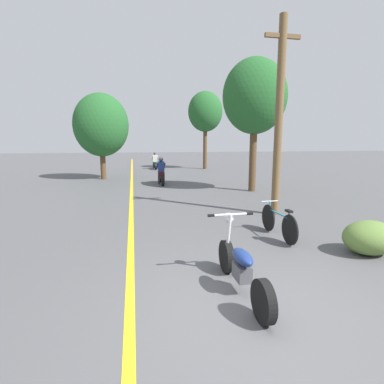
{
  "coord_description": "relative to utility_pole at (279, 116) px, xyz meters",
  "views": [
    {
      "loc": [
        -1.59,
        -3.5,
        2.29
      ],
      "look_at": [
        -0.01,
        4.54,
        0.9
      ],
      "focal_mm": 28.0,
      "sensor_mm": 36.0,
      "label": 1
    }
  ],
  "objects": [
    {
      "name": "roadside_tree_right_far",
      "position": [
        1.57,
        15.9,
        1.61
      ],
      "size": [
        2.82,
        2.54,
        6.31
      ],
      "color": "#513A23",
      "rests_on": "ground"
    },
    {
      "name": "motorcycle_rider_far",
      "position": [
        -2.57,
        16.49,
        -2.51
      ],
      "size": [
        0.5,
        2.03,
        1.38
      ],
      "color": "black",
      "rests_on": "ground"
    },
    {
      "name": "lane_stripe_center",
      "position": [
        -4.47,
        7.46,
        -3.03
      ],
      "size": [
        0.14,
        48.0,
        0.01
      ],
      "primitive_type": "cube",
      "color": "yellow",
      "rests_on": "ground"
    },
    {
      "name": "motorcycle_rider_lead",
      "position": [
        -2.89,
        7.55,
        -2.48
      ],
      "size": [
        0.5,
        2.1,
        1.45
      ],
      "color": "black",
      "rests_on": "ground"
    },
    {
      "name": "roadside_bush",
      "position": [
        0.33,
        -3.53,
        -2.68
      ],
      "size": [
        1.1,
        0.88,
        0.7
      ],
      "color": "#5B7A38",
      "rests_on": "ground"
    },
    {
      "name": "roadside_tree_right_near",
      "position": [
        1.04,
        4.4,
        1.19
      ],
      "size": [
        2.88,
        2.6,
        5.92
      ],
      "color": "#513A23",
      "rests_on": "ground"
    },
    {
      "name": "utility_pole",
      "position": [
        0.0,
        0.0,
        0.0
      ],
      "size": [
        1.1,
        0.24,
        5.89
      ],
      "color": "brown",
      "rests_on": "ground"
    },
    {
      "name": "roadside_tree_left",
      "position": [
        -6.16,
        10.35,
        0.2
      ],
      "size": [
        3.24,
        2.91,
        5.11
      ],
      "color": "#513A23",
      "rests_on": "ground"
    },
    {
      "name": "motorcycle_foreground",
      "position": [
        -2.8,
        -4.5,
        -2.63
      ],
      "size": [
        0.78,
        2.11,
        1.11
      ],
      "color": "black",
      "rests_on": "ground"
    },
    {
      "name": "bicycle_parked",
      "position": [
        -0.98,
        -2.15,
        -2.66
      ],
      "size": [
        0.44,
        1.78,
        0.8
      ],
      "color": "black",
      "rests_on": "ground"
    },
    {
      "name": "ground_plane",
      "position": [
        -2.77,
        -5.08,
        -3.03
      ],
      "size": [
        120.0,
        120.0,
        0.0
      ],
      "primitive_type": "plane",
      "color": "#515154"
    }
  ]
}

